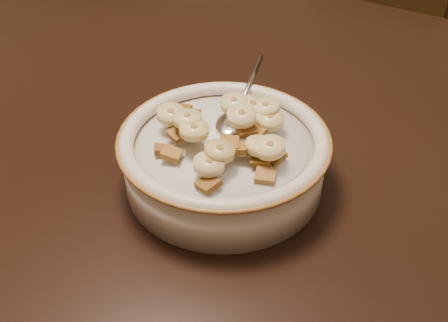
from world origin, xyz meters
The scene contains 38 objects.
table centered at (0.00, 0.00, 0.73)m, with size 1.40×0.90×0.04m, color black.
chair centered at (0.07, 0.77, 0.49)m, with size 0.44×0.44×0.99m, color black.
cereal_bowl centered at (0.19, -0.12, 0.78)m, with size 0.22×0.22×0.05m, color beige.
milk centered at (0.19, -0.12, 0.80)m, with size 0.18×0.18×0.00m, color white.
spoon centered at (0.19, -0.08, 0.81)m, with size 0.04×0.05×0.01m, color silver.
cereal_square_0 centered at (0.25, -0.12, 0.81)m, with size 0.02×0.02×0.01m, color brown.
cereal_square_1 centered at (0.21, -0.14, 0.82)m, with size 0.02×0.02×0.01m, color #9A691C.
cereal_square_2 centered at (0.15, -0.13, 0.82)m, with size 0.02×0.02×0.01m, color olive.
cereal_square_3 centered at (0.22, -0.14, 0.82)m, with size 0.02×0.02×0.01m, color brown.
cereal_square_4 centered at (0.22, -0.19, 0.81)m, with size 0.02×0.02×0.01m, color brown.
cereal_square_5 centered at (0.22, -0.08, 0.82)m, with size 0.02×0.02×0.01m, color brown.
cereal_square_6 centered at (0.21, -0.11, 0.82)m, with size 0.02×0.02×0.01m, color brown.
cereal_square_7 centered at (0.22, -0.10, 0.82)m, with size 0.02×0.02×0.01m, color brown.
cereal_square_8 centered at (0.14, -0.10, 0.81)m, with size 0.02×0.02×0.01m, color #8D5B1A.
cereal_square_9 centered at (0.22, -0.06, 0.81)m, with size 0.02×0.02×0.01m, color brown.
cereal_square_10 centered at (0.25, -0.13, 0.82)m, with size 0.02×0.02×0.01m, color brown.
cereal_square_11 centered at (0.20, -0.15, 0.82)m, with size 0.02×0.02×0.01m, color olive.
cereal_square_12 centered at (0.13, -0.10, 0.81)m, with size 0.02×0.02×0.01m, color brown.
cereal_square_13 centered at (0.17, -0.14, 0.82)m, with size 0.02×0.02×0.01m, color brown.
cereal_square_14 centered at (0.26, -0.15, 0.81)m, with size 0.02×0.02×0.01m, color brown.
cereal_square_15 centered at (0.14, -0.12, 0.81)m, with size 0.02×0.02×0.01m, color brown.
cereal_square_16 centered at (0.21, -0.14, 0.82)m, with size 0.02×0.02×0.01m, color brown.
cereal_square_17 centered at (0.15, -0.16, 0.81)m, with size 0.02×0.02×0.01m, color brown.
cereal_square_18 centered at (0.15, -0.14, 0.82)m, with size 0.02×0.02×0.01m, color olive.
cereal_square_19 centered at (0.16, -0.17, 0.81)m, with size 0.02×0.02×0.01m, color #8F5C1E.
cereal_square_20 centered at (0.23, -0.13, 0.82)m, with size 0.02×0.02×0.01m, color brown.
banana_slice_0 centered at (0.21, -0.16, 0.83)m, with size 0.03×0.03×0.01m, color tan.
banana_slice_1 centered at (0.21, -0.11, 0.84)m, with size 0.03×0.03×0.01m, color beige.
banana_slice_2 centered at (0.25, -0.13, 0.83)m, with size 0.03×0.03×0.01m, color #F2E181.
banana_slice_3 centered at (0.24, -0.13, 0.82)m, with size 0.03×0.03×0.01m, color #E0C57E.
banana_slice_4 centered at (0.18, -0.08, 0.83)m, with size 0.03×0.03×0.01m, color beige.
banana_slice_5 centered at (0.16, -0.13, 0.83)m, with size 0.03×0.03×0.01m, color #F9F099.
banana_slice_6 centered at (0.23, -0.08, 0.82)m, with size 0.03×0.03×0.01m, color #DFC481.
banana_slice_7 centered at (0.17, -0.15, 0.83)m, with size 0.03×0.03×0.01m, color #E1CF6F.
banana_slice_8 centered at (0.22, -0.07, 0.83)m, with size 0.03×0.03×0.01m, color #E3C787.
banana_slice_9 centered at (0.21, -0.18, 0.82)m, with size 0.03×0.03×0.01m, color beige.
banana_slice_10 centered at (0.20, -0.07, 0.83)m, with size 0.03×0.03×0.01m, color #D4CC81.
banana_slice_11 centered at (0.13, -0.13, 0.83)m, with size 0.03×0.03×0.01m, color #F6EDA2.
Camera 1 is at (0.43, -0.54, 1.17)m, focal length 45.00 mm.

